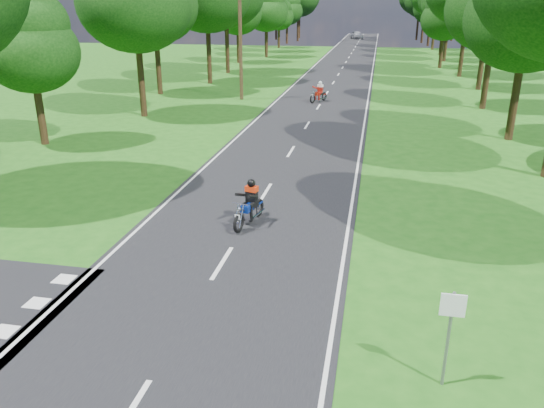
# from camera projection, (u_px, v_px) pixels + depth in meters

# --- Properties ---
(ground) EXTENTS (160.00, 160.00, 0.00)m
(ground) POSITION_uv_depth(u_px,v_px,m) (199.00, 301.00, 12.91)
(ground) COLOR #1B5212
(ground) RESTS_ON ground
(main_road) EXTENTS (7.00, 140.00, 0.02)m
(main_road) POSITION_uv_depth(u_px,v_px,m) (343.00, 68.00, 58.75)
(main_road) COLOR black
(main_road) RESTS_ON ground
(road_markings) EXTENTS (7.40, 140.00, 0.01)m
(road_markings) POSITION_uv_depth(u_px,v_px,m) (340.00, 70.00, 57.06)
(road_markings) COLOR silver
(road_markings) RESTS_ON main_road
(telegraph_pole) EXTENTS (1.20, 0.26, 8.00)m
(telegraph_pole) POSITION_uv_depth(u_px,v_px,m) (240.00, 43.00, 38.21)
(telegraph_pole) COLOR #382616
(telegraph_pole) RESTS_ON ground
(road_sign) EXTENTS (0.45, 0.07, 2.00)m
(road_sign) POSITION_uv_depth(u_px,v_px,m) (450.00, 324.00, 9.60)
(road_sign) COLOR slate
(road_sign) RESTS_ON ground
(rider_near_blue) EXTENTS (0.98, 1.87, 1.48)m
(rider_near_blue) POSITION_uv_depth(u_px,v_px,m) (249.00, 203.00, 17.08)
(rider_near_blue) COLOR navy
(rider_near_blue) RESTS_ON main_road
(rider_far_red) EXTENTS (1.35, 1.84, 1.47)m
(rider_far_red) POSITION_uv_depth(u_px,v_px,m) (319.00, 92.00, 38.31)
(rider_far_red) COLOR #B7200E
(rider_far_red) RESTS_ON main_road
(distant_car) EXTENTS (3.13, 4.73, 1.49)m
(distant_car) POSITION_uv_depth(u_px,v_px,m) (357.00, 35.00, 104.84)
(distant_car) COLOR #ADAFB4
(distant_car) RESTS_ON main_road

